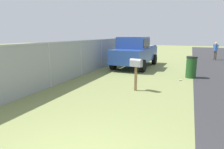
{
  "coord_description": "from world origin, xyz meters",
  "views": [
    {
      "loc": [
        -2.15,
        -1.56,
        2.27
      ],
      "look_at": [
        3.58,
        0.71,
        1.0
      ],
      "focal_mm": 31.6,
      "sensor_mm": 36.0,
      "label": 1
    }
  ],
  "objects_px": {
    "pedestrian": "(216,50)",
    "trash_bin": "(191,67)",
    "mailbox": "(136,65)",
    "pickup_truck": "(135,51)"
  },
  "relations": [
    {
      "from": "pickup_truck",
      "to": "mailbox",
      "type": "bearing_deg",
      "value": 17.65
    },
    {
      "from": "pedestrian",
      "to": "pickup_truck",
      "type": "bearing_deg",
      "value": 6.83
    },
    {
      "from": "trash_bin",
      "to": "pedestrian",
      "type": "distance_m",
      "value": 8.92
    },
    {
      "from": "pickup_truck",
      "to": "pedestrian",
      "type": "height_order",
      "value": "pickup_truck"
    },
    {
      "from": "mailbox",
      "to": "pickup_truck",
      "type": "bearing_deg",
      "value": 32.65
    },
    {
      "from": "pickup_truck",
      "to": "trash_bin",
      "type": "bearing_deg",
      "value": 61.15
    },
    {
      "from": "pickup_truck",
      "to": "pedestrian",
      "type": "distance_m",
      "value": 8.59
    },
    {
      "from": "mailbox",
      "to": "trash_bin",
      "type": "height_order",
      "value": "mailbox"
    },
    {
      "from": "trash_bin",
      "to": "pedestrian",
      "type": "xyz_separation_m",
      "value": [
        8.69,
        -1.97,
        0.33
      ]
    },
    {
      "from": "pedestrian",
      "to": "trash_bin",
      "type": "bearing_deg",
      "value": 34.87
    }
  ]
}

